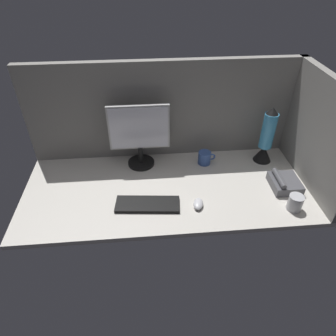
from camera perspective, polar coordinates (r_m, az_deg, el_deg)
ground_plane at (r=191.70cm, az=0.28°, el=-3.60°), size 180.00×80.00×3.00cm
cubicle_wall_back at (r=203.65cm, az=-0.69°, el=10.82°), size 180.00×5.00×66.53cm
cubicle_wall_side at (r=198.32cm, az=26.52°, el=5.89°), size 5.00×80.00×66.53cm
monitor at (r=196.86cm, az=-5.44°, el=6.50°), size 39.22×18.00×43.43cm
keyboard at (r=176.91cm, az=-3.88°, el=-6.86°), size 38.09×16.53×2.00cm
mouse at (r=176.66cm, az=5.73°, el=-6.75°), size 7.75×10.67×3.40cm
mug_ceramic_blue at (r=208.20cm, az=6.94°, el=1.94°), size 11.84×8.58×8.92cm
mug_steel at (r=186.60cm, az=22.88°, el=-6.05°), size 8.30×8.30×9.52cm
lava_lamp at (r=213.44cm, az=18.07°, el=5.17°), size 12.30×12.30×40.26cm
desk_phone at (r=200.95cm, az=21.11°, el=-2.63°), size 17.28×19.25×8.80cm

